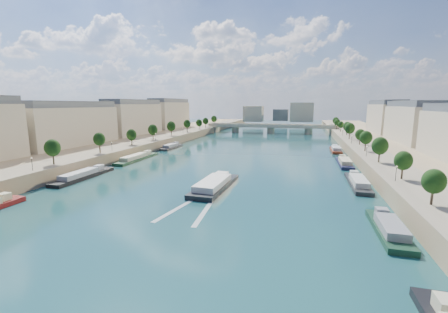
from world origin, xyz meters
The scene contains 17 objects.
ground centered at (0.00, 100.00, 0.00)m, with size 700.00×700.00×0.00m, color #0B2A33.
quay_left centered at (-72.00, 100.00, 2.50)m, with size 44.00×520.00×5.00m, color #9E8460.
quay_right centered at (72.00, 100.00, 2.50)m, with size 44.00×520.00×5.00m, color #9E8460.
pave_left centered at (-57.00, 100.00, 5.05)m, with size 14.00×520.00×0.10m, color gray.
pave_right centered at (57.00, 100.00, 5.05)m, with size 14.00×520.00×0.10m, color gray.
trees_left centered at (-55.00, 102.00, 10.48)m, with size 4.80×268.80×8.26m.
trees_right centered at (55.00, 110.00, 10.48)m, with size 4.80×268.80×8.26m.
lamps_left centered at (-52.50, 90.00, 7.78)m, with size 0.36×200.36×4.28m.
lamps_right centered at (52.50, 105.00, 7.78)m, with size 0.36×200.36×4.28m.
buildings_left centered at (-85.00, 112.00, 16.45)m, with size 16.00×226.00×23.20m.
buildings_right centered at (85.00, 112.00, 16.45)m, with size 16.00×226.00×23.20m.
skyline centered at (3.19, 319.52, 14.66)m, with size 79.00×42.00×22.00m.
bridge centered at (0.00, 223.34, 5.08)m, with size 112.00×12.00×8.15m.
tour_barge centered at (2.44, 42.88, 1.03)m, with size 8.98×27.76×3.76m.
wake centered at (2.44, 26.27, 0.02)m, with size 10.76×26.01×0.04m.
moored_barges_left centered at (-45.50, 47.14, 0.84)m, with size 5.00×163.43×3.60m.
moored_barges_right centered at (45.50, 57.53, 0.84)m, with size 5.00×162.91×3.60m.
Camera 1 is at (28.13, -42.14, 25.58)m, focal length 24.00 mm.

